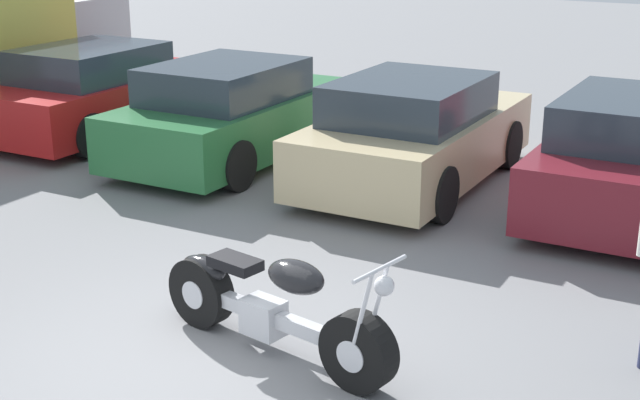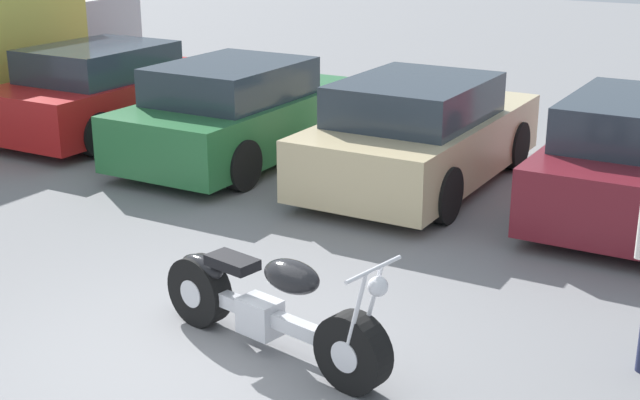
% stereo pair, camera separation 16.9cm
% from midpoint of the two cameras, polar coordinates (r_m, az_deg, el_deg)
% --- Properties ---
extents(ground_plane, '(60.00, 60.00, 0.00)m').
position_cam_midpoint_polar(ground_plane, '(7.30, -9.18, -10.36)').
color(ground_plane, slate).
extents(motorcycle, '(2.32, 0.87, 1.04)m').
position_cam_midpoint_polar(motorcycle, '(7.22, -3.80, -6.90)').
color(motorcycle, black).
rests_on(motorcycle, ground_plane).
extents(parked_car_red, '(1.91, 4.08, 1.42)m').
position_cam_midpoint_polar(parked_car_red, '(14.59, -14.22, 6.72)').
color(parked_car_red, red).
rests_on(parked_car_red, ground_plane).
extents(parked_car_green, '(1.91, 4.08, 1.42)m').
position_cam_midpoint_polar(parked_car_green, '(12.72, -5.95, 5.51)').
color(parked_car_green, '#286B38').
rests_on(parked_car_green, ground_plane).
extents(parked_car_champagne, '(1.91, 4.08, 1.42)m').
position_cam_midpoint_polar(parked_car_champagne, '(11.56, 5.66, 4.22)').
color(parked_car_champagne, '#C6B284').
rests_on(parked_car_champagne, ground_plane).
extents(parked_car_maroon, '(1.91, 4.08, 1.42)m').
position_cam_midpoint_polar(parked_car_maroon, '(11.07, 19.19, 2.63)').
color(parked_car_maroon, maroon).
rests_on(parked_car_maroon, ground_plane).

